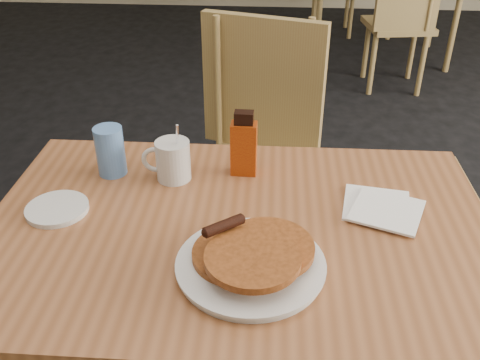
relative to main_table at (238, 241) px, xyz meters
name	(u,v)px	position (x,y,z in m)	size (l,w,h in m)	color
main_table	(238,241)	(0.00, 0.00, 0.00)	(1.17, 0.80, 0.75)	#985C35
chair_main_far	(260,137)	(0.02, 0.74, -0.12)	(0.56, 0.57, 0.98)	#9C8349
chair_neighbor_near	(403,14)	(0.88, 2.68, -0.17)	(0.46, 0.47, 0.90)	#9C8349
pancake_plate	(251,260)	(0.04, -0.14, 0.07)	(0.29, 0.29, 0.09)	silver
coffee_mug	(172,160)	(-0.18, 0.19, 0.10)	(0.12, 0.09, 0.16)	silver
syrup_bottle	(244,145)	(0.00, 0.23, 0.12)	(0.06, 0.04, 0.17)	maroon
napkin_stack	(382,208)	(0.32, 0.08, 0.05)	(0.20, 0.21, 0.01)	white
blue_tumbler	(110,151)	(-0.33, 0.20, 0.11)	(0.07, 0.07, 0.13)	#5686CB
side_saucer	(57,209)	(-0.42, 0.02, 0.05)	(0.14, 0.14, 0.01)	silver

